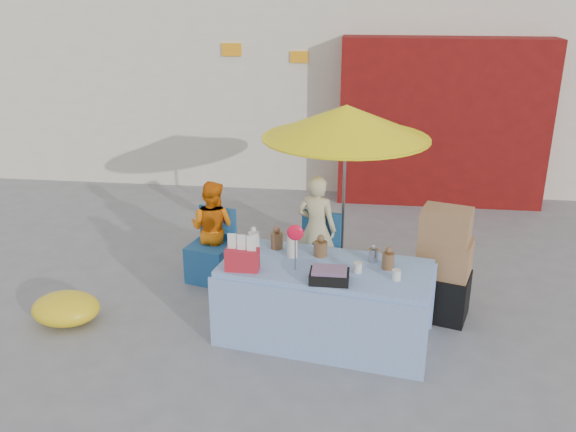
# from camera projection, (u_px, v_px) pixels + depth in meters

# --- Properties ---
(ground) EXTENTS (80.00, 80.00, 0.00)m
(ground) POSITION_uv_depth(u_px,v_px,m) (262.00, 324.00, 6.37)
(ground) COLOR slate
(ground) RESTS_ON ground
(market_table) EXTENTS (2.19, 1.29, 1.25)m
(market_table) POSITION_uv_depth(u_px,v_px,m) (324.00, 301.00, 6.01)
(market_table) COLOR #96B4F0
(market_table) RESTS_ON ground
(chair_left) EXTENTS (0.58, 0.57, 0.85)m
(chair_left) POSITION_uv_depth(u_px,v_px,m) (211.00, 259.00, 7.29)
(chair_left) COLOR #1F558F
(chair_left) RESTS_ON ground
(chair_right) EXTENTS (0.58, 0.57, 0.85)m
(chair_right) POSITION_uv_depth(u_px,v_px,m) (315.00, 265.00, 7.15)
(chair_right) COLOR #1F558F
(chair_right) RESTS_ON ground
(vendor_orange) EXTENTS (0.67, 0.58, 1.19)m
(vendor_orange) POSITION_uv_depth(u_px,v_px,m) (212.00, 229.00, 7.29)
(vendor_orange) COLOR orange
(vendor_orange) RESTS_ON ground
(vendor_beige) EXTENTS (0.54, 0.42, 1.30)m
(vendor_beige) POSITION_uv_depth(u_px,v_px,m) (316.00, 229.00, 7.13)
(vendor_beige) COLOR beige
(vendor_beige) RESTS_ON ground
(umbrella) EXTENTS (1.90, 1.90, 2.09)m
(umbrella) POSITION_uv_depth(u_px,v_px,m) (346.00, 122.00, 6.79)
(umbrella) COLOR gray
(umbrella) RESTS_ON ground
(box_stack) EXTENTS (0.66, 0.59, 1.23)m
(box_stack) POSITION_uv_depth(u_px,v_px,m) (443.00, 268.00, 6.34)
(box_stack) COLOR black
(box_stack) RESTS_ON ground
(tarp_bundle) EXTENTS (0.87, 0.79, 0.32)m
(tarp_bundle) POSITION_uv_depth(u_px,v_px,m) (66.00, 308.00, 6.37)
(tarp_bundle) COLOR yellow
(tarp_bundle) RESTS_ON ground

